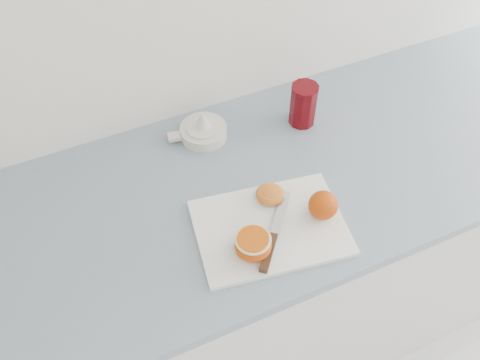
# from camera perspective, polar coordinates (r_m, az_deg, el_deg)

# --- Properties ---
(counter) EXTENTS (2.31, 0.64, 0.89)m
(counter) POSITION_cam_1_polar(r_m,az_deg,el_deg) (1.70, 4.73, -8.67)
(counter) COLOR white
(counter) RESTS_ON ground
(cutting_board) EXTENTS (0.37, 0.29, 0.01)m
(cutting_board) POSITION_cam_1_polar(r_m,az_deg,el_deg) (1.21, 3.24, -5.09)
(cutting_board) COLOR white
(cutting_board) RESTS_ON counter
(whole_orange) EXTENTS (0.07, 0.07, 0.07)m
(whole_orange) POSITION_cam_1_polar(r_m,az_deg,el_deg) (1.21, 8.86, -2.67)
(whole_orange) COLOR #C74600
(whole_orange) RESTS_ON cutting_board
(half_orange) EXTENTS (0.08, 0.08, 0.05)m
(half_orange) POSITION_cam_1_polar(r_m,az_deg,el_deg) (1.15, 1.39, -6.93)
(half_orange) COLOR #C74600
(half_orange) RESTS_ON cutting_board
(squeezed_shell) EXTENTS (0.07, 0.07, 0.03)m
(squeezed_shell) POSITION_cam_1_polar(r_m,az_deg,el_deg) (1.25, 3.22, -1.49)
(squeezed_shell) COLOR orange
(squeezed_shell) RESTS_ON cutting_board
(paring_knife) EXTENTS (0.16, 0.18, 0.01)m
(paring_knife) POSITION_cam_1_polar(r_m,az_deg,el_deg) (1.17, 3.29, -6.95)
(paring_knife) COLOR #432819
(paring_knife) RESTS_ON cutting_board
(citrus_juicer) EXTENTS (0.16, 0.12, 0.08)m
(citrus_juicer) POSITION_cam_1_polar(r_m,az_deg,el_deg) (1.40, -3.99, 5.35)
(citrus_juicer) COLOR white
(citrus_juicer) RESTS_ON counter
(red_tumbler) EXTENTS (0.07, 0.07, 0.12)m
(red_tumbler) POSITION_cam_1_polar(r_m,az_deg,el_deg) (1.42, 6.75, 7.86)
(red_tumbler) COLOR #5B040A
(red_tumbler) RESTS_ON counter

